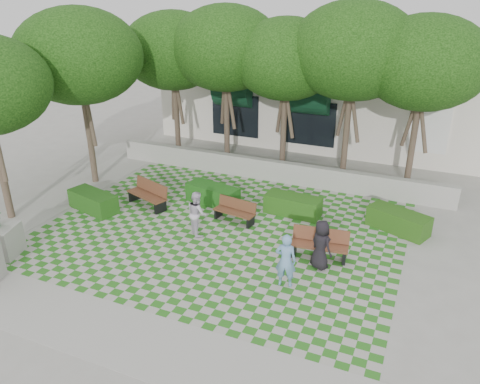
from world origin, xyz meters
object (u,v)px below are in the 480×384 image
at_px(hedge_midleft, 213,194).
at_px(hedge_midright, 293,205).
at_px(hedge_east, 398,221).
at_px(bench_west, 148,195).
at_px(bench_mid, 235,211).
at_px(hedge_west, 93,201).
at_px(person_dark, 321,245).
at_px(person_white, 197,213).
at_px(planter_back, 1,239).
at_px(bench_east, 320,244).
at_px(person_blue, 286,260).

bearing_deg(hedge_midleft, hedge_midright, 5.57).
distance_m(hedge_east, hedge_midleft, 6.91).
bearing_deg(bench_west, bench_mid, 21.56).
bearing_deg(bench_west, hedge_east, 30.26).
height_order(hedge_west, person_dark, person_dark).
bearing_deg(hedge_west, bench_mid, 13.49).
height_order(hedge_midleft, person_dark, person_dark).
relative_size(bench_west, person_white, 1.25).
bearing_deg(hedge_east, planter_back, -149.71).
xyz_separation_m(bench_east, bench_mid, (-3.41, 1.20, -0.05)).
xyz_separation_m(hedge_midleft, hedge_west, (-3.88, -2.34, -0.01)).
xyz_separation_m(hedge_midright, person_blue, (1.16, -4.45, 0.46)).
height_order(hedge_east, hedge_west, hedge_east).
xyz_separation_m(bench_mid, person_dark, (3.57, -1.77, 0.39)).
bearing_deg(planter_back, person_dark, 19.05).
bearing_deg(person_blue, bench_mid, -55.99).
xyz_separation_m(person_blue, person_white, (-3.70, 1.73, -0.04)).
relative_size(person_dark, person_white, 1.00).
distance_m(hedge_midright, person_blue, 4.62).
height_order(hedge_west, person_white, person_white).
xyz_separation_m(planter_back, person_white, (4.99, 3.66, 0.23)).
xyz_separation_m(bench_west, hedge_midright, (5.33, 1.49, -0.10)).
height_order(hedge_midleft, hedge_west, hedge_midleft).
bearing_deg(person_blue, hedge_west, -21.70).
height_order(bench_east, person_blue, person_blue).
bearing_deg(person_white, person_dark, -142.53).
bearing_deg(hedge_midleft, hedge_west, -148.89).
xyz_separation_m(hedge_east, hedge_west, (-10.77, -2.85, -0.01)).
relative_size(bench_mid, hedge_midright, 0.78).
bearing_deg(hedge_east, hedge_midleft, -175.80).
bearing_deg(hedge_midright, bench_mid, -141.59).
relative_size(bench_west, planter_back, 1.18).
bearing_deg(bench_west, hedge_midleft, 48.28).
relative_size(bench_east, planter_back, 1.10).
relative_size(hedge_midright, person_blue, 1.26).
relative_size(hedge_east, person_white, 1.34).
distance_m(hedge_midright, hedge_midleft, 3.17).
height_order(bench_west, planter_back, planter_back).
xyz_separation_m(planter_back, person_dark, (9.36, 3.23, 0.23)).
bearing_deg(bench_east, hedge_midleft, 147.79).
xyz_separation_m(bench_mid, person_white, (-0.81, -1.35, 0.38)).
xyz_separation_m(hedge_west, person_dark, (8.87, -0.50, 0.42)).
bearing_deg(hedge_midright, bench_east, -57.00).
height_order(bench_east, person_dark, person_dark).
bearing_deg(hedge_west, bench_east, 0.47).
relative_size(bench_mid, person_dark, 1.04).
bearing_deg(person_white, hedge_west, 42.07).
bearing_deg(person_white, person_blue, -161.99).
xyz_separation_m(bench_mid, hedge_midright, (1.74, 1.38, -0.03)).
distance_m(hedge_east, person_white, 6.94).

